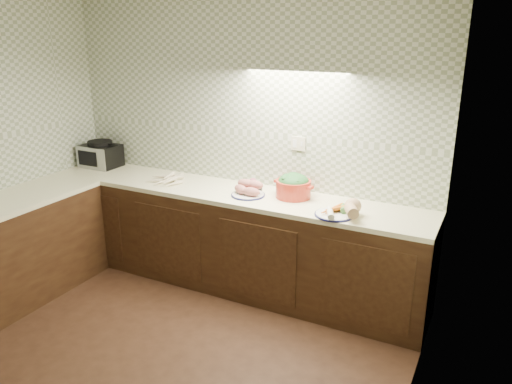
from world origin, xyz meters
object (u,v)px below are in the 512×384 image
at_px(onion_bowl, 254,186).
at_px(veg_plate, 344,209).
at_px(toaster_oven, 101,155).
at_px(dutch_oven, 293,186).
at_px(parsnip_pile, 169,178).
at_px(sweet_potato_plate, 249,190).

height_order(onion_bowl, veg_plate, veg_plate).
distance_m(toaster_oven, onion_bowl, 1.77).
bearing_deg(dutch_oven, parsnip_pile, -164.53).
relative_size(toaster_oven, onion_bowl, 2.68).
distance_m(sweet_potato_plate, dutch_oven, 0.39).
bearing_deg(veg_plate, sweet_potato_plate, 173.66).
bearing_deg(toaster_oven, veg_plate, -5.21).
bearing_deg(onion_bowl, toaster_oven, -179.47).
xyz_separation_m(toaster_oven, sweet_potato_plate, (1.80, -0.14, -0.07)).
bearing_deg(toaster_oven, sweet_potato_plate, -4.58).
xyz_separation_m(toaster_oven, veg_plate, (2.67, -0.24, -0.08)).
height_order(dutch_oven, veg_plate, dutch_oven).
xyz_separation_m(parsnip_pile, dutch_oven, (1.21, 0.10, 0.07)).
distance_m(parsnip_pile, sweet_potato_plate, 0.85).
bearing_deg(veg_plate, onion_bowl, 164.33).
distance_m(onion_bowl, veg_plate, 0.93).
relative_size(sweet_potato_plate, onion_bowl, 2.08).
relative_size(onion_bowl, dutch_oven, 0.38).
xyz_separation_m(toaster_oven, parsnip_pile, (0.94, -0.11, -0.10)).
bearing_deg(parsnip_pile, veg_plate, -4.07).
height_order(parsnip_pile, dutch_oven, dutch_oven).
relative_size(parsnip_pile, veg_plate, 1.18).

